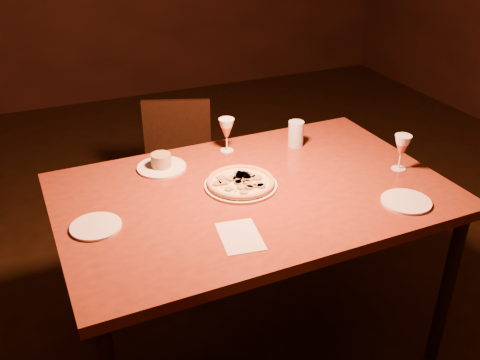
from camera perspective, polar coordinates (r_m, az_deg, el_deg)
name	(u,v)px	position (r m, az deg, el deg)	size (l,w,h in m)	color
floor	(264,319)	(2.78, 2.57, -14.55)	(7.00, 7.00, 0.00)	black
dining_table	(253,205)	(2.19, 1.41, -2.70)	(1.57, 1.03, 0.83)	maroon
chair_far	(178,165)	(3.18, -6.64, 1.62)	(0.51, 0.51, 0.83)	black
pizza_plate	(241,183)	(2.17, 0.08, -0.27)	(0.30, 0.30, 0.03)	white
ramekin_saucer	(161,164)	(2.34, -8.39, 1.73)	(0.21, 0.21, 0.07)	white
wine_glass_far	(227,135)	(2.45, -1.43, 4.82)	(0.07, 0.07, 0.16)	#B6664B
wine_glass_right	(401,152)	(2.38, 16.80, 2.83)	(0.07, 0.07, 0.16)	#B6664B
water_tumbler	(296,134)	(2.52, 5.98, 4.93)	(0.07, 0.07, 0.12)	silver
side_plate_left	(96,226)	(1.99, -15.13, -4.80)	(0.18, 0.18, 0.01)	white
side_plate_near	(406,202)	(2.16, 17.30, -2.21)	(0.19, 0.19, 0.01)	white
menu_card	(240,236)	(1.88, 0.01, -6.01)	(0.14, 0.20, 0.00)	beige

